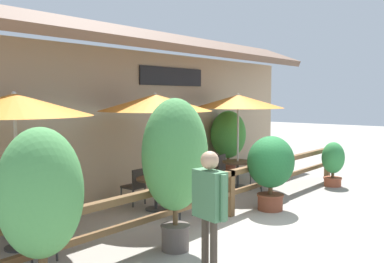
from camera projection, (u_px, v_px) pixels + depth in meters
ground_plane at (276, 226)px, 8.16m from camera, size 60.00×60.00×0.00m
building_facade at (129, 109)px, 10.57m from camera, size 14.28×1.49×4.23m
patio_railing at (230, 183)px, 8.76m from camera, size 10.40×0.14×0.95m
patio_umbrella_near at (14, 105)px, 6.76m from camera, size 2.46×2.46×2.55m
dining_table_near at (18, 214)px, 6.90m from camera, size 0.85×0.85×0.71m
chair_near_streetside at (37, 230)px, 6.44m from camera, size 0.47×0.47×0.83m
patio_umbrella_middle at (155, 103)px, 9.13m from camera, size 2.46×2.46×2.55m
dining_table_middle at (156, 184)px, 9.28m from camera, size 0.85×0.85×0.71m
chair_middle_streetside at (177, 194)px, 8.83m from camera, size 0.44×0.44×0.83m
chair_middle_wallside at (135, 185)px, 9.72m from camera, size 0.43×0.43×0.83m
patio_umbrella_far at (238, 101)px, 11.51m from camera, size 2.46×2.46×2.55m
dining_table_far at (238, 166)px, 11.65m from camera, size 0.85×0.85×0.71m
chair_far_streetside at (259, 173)px, 11.21m from camera, size 0.50×0.50×0.83m
chair_far_wallside at (218, 167)px, 12.12m from camera, size 0.47×0.47×0.83m
potted_plant_tall_tropical at (333, 161)px, 11.73m from camera, size 0.67×0.61×1.22m
potted_plant_entrance_palm at (175, 158)px, 6.75m from camera, size 1.11×1.00×2.44m
potted_plant_small_flowering at (271, 165)px, 9.22m from camera, size 1.10×0.99×1.62m
potted_plant_broad_leaf at (41, 203)px, 4.91m from camera, size 1.00×0.90×2.12m
potted_plant_corner_fern at (228, 136)px, 13.04m from camera, size 1.15×1.04×2.03m
pedestrian at (210, 199)px, 5.54m from camera, size 0.32×0.60×1.76m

